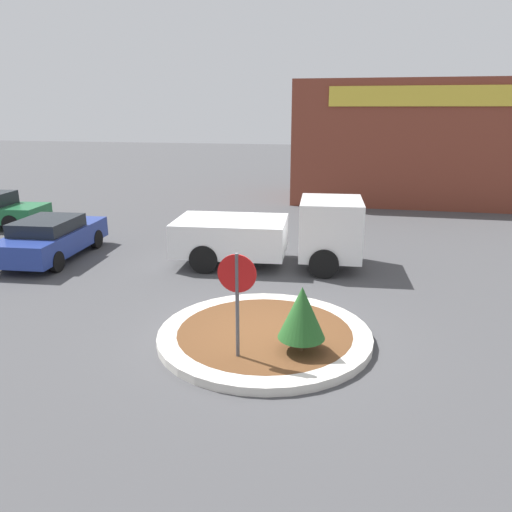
# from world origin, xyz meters

# --- Properties ---
(ground_plane) EXTENTS (120.00, 120.00, 0.00)m
(ground_plane) POSITION_xyz_m (0.00, 0.00, 0.00)
(ground_plane) COLOR #474749
(traffic_island) EXTENTS (4.50, 4.50, 0.18)m
(traffic_island) POSITION_xyz_m (0.00, 0.00, 0.09)
(traffic_island) COLOR beige
(traffic_island) RESTS_ON ground_plane
(stop_sign) EXTENTS (0.72, 0.07, 2.20)m
(stop_sign) POSITION_xyz_m (-0.29, -1.17, 1.53)
(stop_sign) COLOR #4C4C51
(stop_sign) RESTS_ON ground_plane
(island_shrub) EXTENTS (0.91, 0.91, 1.31)m
(island_shrub) POSITION_xyz_m (0.85, -0.72, 0.97)
(island_shrub) COLOR brown
(island_shrub) RESTS_ON traffic_island
(utility_truck) EXTENTS (5.81, 2.74, 2.09)m
(utility_truck) POSITION_xyz_m (-0.65, 5.22, 1.02)
(utility_truck) COLOR white
(utility_truck) RESTS_ON ground_plane
(storefront_building) EXTENTS (11.68, 6.07, 6.05)m
(storefront_building) POSITION_xyz_m (4.24, 18.17, 3.03)
(storefront_building) COLOR brown
(storefront_building) RESTS_ON ground_plane
(parked_sedan_blue) EXTENTS (2.10, 4.48, 1.35)m
(parked_sedan_blue) POSITION_xyz_m (-7.83, 4.44, 0.70)
(parked_sedan_blue) COLOR navy
(parked_sedan_blue) RESTS_ON ground_plane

